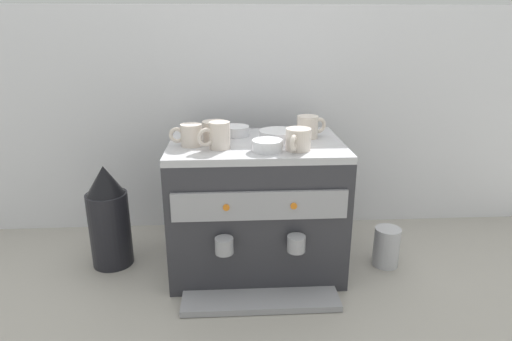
% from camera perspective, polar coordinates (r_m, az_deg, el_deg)
% --- Properties ---
extents(ground_plane, '(4.00, 4.00, 0.00)m').
position_cam_1_polar(ground_plane, '(1.61, 0.00, -12.06)').
color(ground_plane, '#9E998E').
extents(tiled_backsplash_wall, '(2.80, 0.03, 0.90)m').
position_cam_1_polar(tiled_backsplash_wall, '(1.77, -0.66, 6.50)').
color(tiled_backsplash_wall, silver).
rests_on(tiled_backsplash_wall, ground_plane).
extents(espresso_machine, '(0.58, 0.51, 0.46)m').
position_cam_1_polar(espresso_machine, '(1.51, 0.01, -4.71)').
color(espresso_machine, '#2D2D33').
rests_on(espresso_machine, ground_plane).
extents(ceramic_cup_0, '(0.11, 0.07, 0.08)m').
position_cam_1_polar(ceramic_cup_0, '(1.49, 6.98, 5.78)').
color(ceramic_cup_0, beige).
rests_on(ceramic_cup_0, espresso_machine).
extents(ceramic_cup_1, '(0.11, 0.07, 0.07)m').
position_cam_1_polar(ceramic_cup_1, '(1.39, -8.74, 4.67)').
color(ceramic_cup_1, beige).
rests_on(ceramic_cup_1, espresso_machine).
extents(ceramic_cup_2, '(0.08, 0.11, 0.07)m').
position_cam_1_polar(ceramic_cup_2, '(1.33, 5.58, 4.10)').
color(ceramic_cup_2, beige).
rests_on(ceramic_cup_2, espresso_machine).
extents(ceramic_cup_3, '(0.10, 0.08, 0.08)m').
position_cam_1_polar(ceramic_cup_3, '(1.35, -5.03, 4.66)').
color(ceramic_cup_3, beige).
rests_on(ceramic_cup_3, espresso_machine).
extents(ceramic_cup_4, '(0.08, 0.12, 0.07)m').
position_cam_1_polar(ceramic_cup_4, '(1.45, -5.59, 5.26)').
color(ceramic_cup_4, beige).
rests_on(ceramic_cup_4, espresso_machine).
extents(ceramic_bowl_0, '(0.10, 0.10, 0.03)m').
position_cam_1_polar(ceramic_bowl_0, '(1.32, 1.53, 3.30)').
color(ceramic_bowl_0, white).
rests_on(ceramic_bowl_0, espresso_machine).
extents(ceramic_bowl_1, '(0.10, 0.10, 0.03)m').
position_cam_1_polar(ceramic_bowl_1, '(1.52, -2.73, 5.26)').
color(ceramic_bowl_1, white).
rests_on(ceramic_bowl_1, espresso_machine).
extents(ceramic_bowl_2, '(0.13, 0.13, 0.04)m').
position_cam_1_polar(ceramic_bowl_2, '(1.45, 2.95, 4.64)').
color(ceramic_bowl_2, white).
rests_on(ceramic_bowl_2, espresso_machine).
extents(coffee_grinder, '(0.14, 0.14, 0.37)m').
position_cam_1_polar(coffee_grinder, '(1.61, -18.95, -5.97)').
color(coffee_grinder, black).
rests_on(coffee_grinder, ground_plane).
extents(milk_pitcher, '(0.09, 0.09, 0.14)m').
position_cam_1_polar(milk_pitcher, '(1.63, 16.92, -9.66)').
color(milk_pitcher, '#B7B7BC').
rests_on(milk_pitcher, ground_plane).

